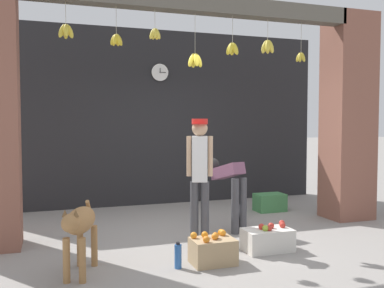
{
  "coord_description": "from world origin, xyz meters",
  "views": [
    {
      "loc": [
        -1.98,
        -5.48,
        1.59
      ],
      "look_at": [
        0.0,
        0.36,
        1.26
      ],
      "focal_mm": 40.0,
      "sensor_mm": 36.0,
      "label": 1
    }
  ],
  "objects": [
    {
      "name": "wall_clock",
      "position": [
        0.05,
        2.4,
        2.51
      ],
      "size": [
        0.34,
        0.03,
        0.34
      ],
      "color": "black"
    },
    {
      "name": "shop_back_wall",
      "position": [
        0.0,
        2.48,
        1.65
      ],
      "size": [
        6.62,
        0.12,
        3.31
      ],
      "primitive_type": "cube",
      "color": "#232326",
      "rests_on": "ground_plane"
    },
    {
      "name": "storefront_awning",
      "position": [
        0.0,
        0.12,
        3.14
      ],
      "size": [
        4.72,
        0.3,
        0.98
      ],
      "color": "#5B564C"
    },
    {
      "name": "shopkeeper",
      "position": [
        -0.1,
        -0.25,
        0.95
      ],
      "size": [
        0.33,
        0.29,
        1.62
      ],
      "rotation": [
        0.0,
        0.0,
        2.8
      ],
      "color": "#424247",
      "rests_on": "ground_plane"
    },
    {
      "name": "produce_box_green",
      "position": [
        1.72,
        1.16,
        0.15
      ],
      "size": [
        0.52,
        0.33,
        0.31
      ],
      "primitive_type": "cube",
      "color": "#42844C",
      "rests_on": "ground_plane"
    },
    {
      "name": "fruit_crate_oranges",
      "position": [
        -0.26,
        -1.12,
        0.15
      ],
      "size": [
        0.48,
        0.35,
        0.35
      ],
      "color": "tan",
      "rests_on": "ground_plane"
    },
    {
      "name": "worker_stooping",
      "position": [
        0.52,
        0.18,
        0.68
      ],
      "size": [
        0.37,
        0.78,
        1.02
      ],
      "rotation": [
        0.0,
        0.0,
        0.25
      ],
      "color": "#424247",
      "rests_on": "ground_plane"
    },
    {
      "name": "ground_plane",
      "position": [
        0.0,
        0.0,
        0.0
      ],
      "size": [
        60.0,
        60.0,
        0.0
      ],
      "primitive_type": "plane",
      "color": "gray"
    },
    {
      "name": "dog",
      "position": [
        -1.68,
        -1.02,
        0.52
      ],
      "size": [
        0.47,
        0.92,
        0.75
      ],
      "rotation": [
        0.0,
        0.0,
        -1.91
      ],
      "color": "#9E7042",
      "rests_on": "ground_plane"
    },
    {
      "name": "fruit_crate_apples",
      "position": [
        0.55,
        -0.89,
        0.14
      ],
      "size": [
        0.59,
        0.35,
        0.34
      ],
      "color": "silver",
      "rests_on": "ground_plane"
    },
    {
      "name": "water_bottle",
      "position": [
        -0.67,
        -1.14,
        0.13
      ],
      "size": [
        0.08,
        0.08,
        0.29
      ],
      "color": "#2D60AD",
      "rests_on": "ground_plane"
    },
    {
      "name": "shop_pillar_right",
      "position": [
        2.66,
        0.3,
        1.65
      ],
      "size": [
        0.7,
        0.6,
        3.31
      ],
      "primitive_type": "cube",
      "color": "brown",
      "rests_on": "ground_plane"
    }
  ]
}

